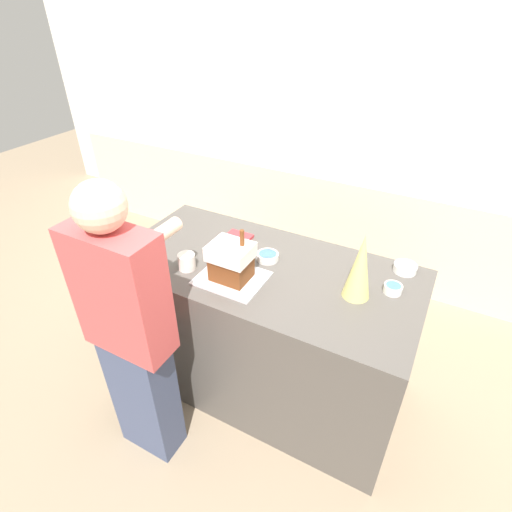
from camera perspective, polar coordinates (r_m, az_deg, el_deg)
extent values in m
plane|color=gray|center=(2.94, 0.98, -16.88)|extent=(12.00, 12.00, 0.00)
cube|color=white|center=(3.96, 15.92, 18.34)|extent=(8.00, 0.05, 2.60)
cube|color=beige|center=(3.97, 12.85, 5.58)|extent=(6.00, 0.60, 0.91)
cube|color=#514C47|center=(2.59, 1.08, -10.21)|extent=(1.77, 0.87, 0.95)
cube|color=silver|center=(2.20, -3.49, -3.16)|extent=(0.36, 0.31, 0.01)
cube|color=brown|center=(2.16, -3.55, -1.71)|extent=(0.20, 0.17, 0.13)
cube|color=white|center=(2.10, -3.65, 0.61)|extent=(0.22, 0.19, 0.08)
cylinder|color=brown|center=(2.05, -2.01, 2.60)|extent=(0.02, 0.02, 0.09)
cone|color=#DBD675|center=(2.05, 14.69, -1.43)|extent=(0.14, 0.14, 0.36)
cylinder|color=white|center=(2.21, 18.96, -4.44)|extent=(0.10, 0.10, 0.05)
cylinder|color=#4770DB|center=(2.20, 19.04, -4.09)|extent=(0.08, 0.08, 0.01)
cylinder|color=white|center=(2.41, -3.99, 1.05)|extent=(0.10, 0.10, 0.05)
cylinder|color=brown|center=(2.40, -4.01, 1.45)|extent=(0.08, 0.08, 0.01)
cylinder|color=silver|center=(2.34, 1.68, -0.07)|extent=(0.13, 0.13, 0.04)
cylinder|color=#4770DB|center=(2.33, 1.68, 0.24)|extent=(0.11, 0.11, 0.01)
cylinder|color=white|center=(2.39, 20.52, -1.62)|extent=(0.13, 0.13, 0.04)
cylinder|color=green|center=(2.39, 20.60, -1.29)|extent=(0.10, 0.10, 0.01)
cube|color=#B23338|center=(2.54, -2.76, 2.50)|extent=(0.16, 0.16, 0.02)
cylinder|color=white|center=(2.29, -9.87, -0.79)|extent=(0.10, 0.10, 0.09)
cube|color=#424C6B|center=(2.42, -15.56, -18.56)|extent=(0.34, 0.19, 0.81)
cube|color=#CC4C4C|center=(1.91, -18.83, -4.95)|extent=(0.44, 0.20, 0.64)
sphere|color=beige|center=(1.69, -21.48, 6.58)|extent=(0.22, 0.22, 0.22)
cylinder|color=beige|center=(1.96, -15.16, 1.78)|extent=(0.07, 0.44, 0.07)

